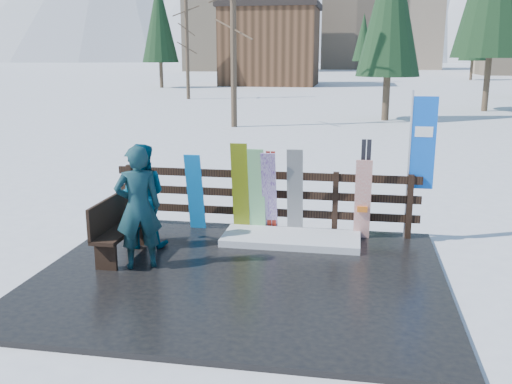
% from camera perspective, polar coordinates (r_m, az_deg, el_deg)
% --- Properties ---
extents(ground, '(700.00, 700.00, 0.00)m').
position_cam_1_polar(ground, '(8.63, -1.59, -8.65)').
color(ground, white).
rests_on(ground, ground).
extents(deck, '(6.00, 5.00, 0.08)m').
position_cam_1_polar(deck, '(8.62, -1.60, -8.40)').
color(deck, black).
rests_on(deck, ground).
extents(fence, '(5.60, 0.10, 1.15)m').
position_cam_1_polar(fence, '(10.47, 0.82, -0.39)').
color(fence, black).
rests_on(fence, deck).
extents(snow_patch, '(2.38, 1.00, 0.12)m').
position_cam_1_polar(snow_patch, '(9.98, 3.53, -4.69)').
color(snow_patch, white).
rests_on(snow_patch, deck).
extents(bench, '(0.41, 1.50, 0.97)m').
position_cam_1_polar(bench, '(9.42, -13.78, -3.29)').
color(bench, black).
rests_on(bench, deck).
extents(snowboard_0, '(0.30, 0.34, 1.45)m').
position_cam_1_polar(snowboard_0, '(10.51, -6.11, -0.03)').
color(snowboard_0, '#1083E1').
rests_on(snowboard_0, deck).
extents(snowboard_1, '(0.29, 0.34, 1.59)m').
position_cam_1_polar(snowboard_1, '(10.24, 0.07, 0.07)').
color(snowboard_1, silver).
rests_on(snowboard_1, deck).
extents(snowboard_2, '(0.30, 0.31, 1.68)m').
position_cam_1_polar(snowboard_2, '(10.28, -1.58, 0.39)').
color(snowboard_2, '#C6DE0E').
rests_on(snowboard_2, deck).
extents(snowboard_3, '(0.26, 0.46, 1.53)m').
position_cam_1_polar(snowboard_3, '(10.21, 1.34, -0.13)').
color(snowboard_3, white).
rests_on(snowboard_3, deck).
extents(snowboard_4, '(0.28, 0.32, 1.60)m').
position_cam_1_polar(snowboard_4, '(10.14, 3.92, -0.06)').
color(snowboard_4, black).
rests_on(snowboard_4, deck).
extents(snowboard_5, '(0.28, 0.23, 1.44)m').
position_cam_1_polar(snowboard_5, '(10.11, 10.62, -0.77)').
color(snowboard_5, white).
rests_on(snowboard_5, deck).
extents(ski_pair_a, '(0.17, 0.25, 1.54)m').
position_cam_1_polar(ski_pair_a, '(10.27, 1.53, -0.03)').
color(ski_pair_a, '#A12213').
rests_on(ski_pair_a, deck).
extents(ski_pair_b, '(0.17, 0.24, 1.79)m').
position_cam_1_polar(ski_pair_b, '(10.14, 10.79, 0.28)').
color(ski_pair_b, black).
rests_on(ski_pair_b, deck).
extents(rental_flag, '(0.45, 0.04, 2.60)m').
position_cam_1_polar(rental_flag, '(10.25, 16.05, 4.19)').
color(rental_flag, silver).
rests_on(rental_flag, deck).
extents(person_front, '(0.82, 0.71, 1.89)m').
position_cam_1_polar(person_front, '(8.76, -11.70, -1.52)').
color(person_front, '#174C42').
rests_on(person_front, deck).
extents(person_back, '(0.95, 0.79, 1.76)m').
position_cam_1_polar(person_back, '(9.75, -11.41, -0.37)').
color(person_back, navy).
rests_on(person_back, deck).
extents(resort_buildings, '(73.00, 87.60, 22.60)m').
position_cam_1_polar(resort_buildings, '(123.41, 10.24, 16.42)').
color(resort_buildings, tan).
rests_on(resort_buildings, ground).
extents(trees, '(41.94, 68.76, 13.20)m').
position_cam_1_polar(trees, '(56.40, 12.70, 15.93)').
color(trees, '#382B1E').
rests_on(trees, ground).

